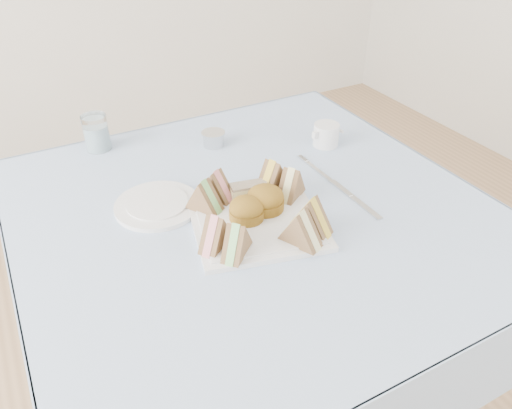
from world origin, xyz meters
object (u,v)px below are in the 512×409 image
serving_plate (256,221)px  creamer_jug (326,135)px  table (254,323)px  water_glass (96,133)px

serving_plate → creamer_jug: 0.41m
table → creamer_jug: size_ratio=12.95×
creamer_jug → serving_plate: bearing=-154.7°
table → creamer_jug: bearing=28.7°
table → creamer_jug: 0.54m
table → creamer_jug: (0.32, 0.17, 0.41)m
creamer_jug → water_glass: bearing=145.2°
creamer_jug → table: bearing=-159.9°
water_glass → creamer_jug: water_glass is taller
table → serving_plate: serving_plate is taller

